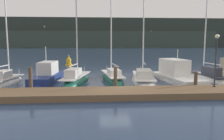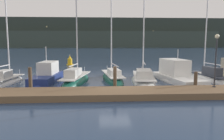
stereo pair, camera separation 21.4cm
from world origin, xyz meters
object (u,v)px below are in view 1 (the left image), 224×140
(sailboat_berth_4, at_px, (76,81))
(sailboat_berth_6, at_px, (143,80))
(sailboat_berth_2, at_px, (7,82))
(sailboat_berth_8, at_px, (206,78))
(motorboat_berth_7, at_px, (177,78))
(channel_buoy, at_px, (69,61))
(dock_lamppost, at_px, (216,52))
(sailboat_berth_5, at_px, (112,79))
(motorboat_berth_3, at_px, (47,79))

(sailboat_berth_4, xyz_separation_m, sailboat_berth_6, (6.57, 0.55, -0.01))
(sailboat_berth_4, distance_m, sailboat_berth_6, 6.59)
(sailboat_berth_2, height_order, sailboat_berth_8, sailboat_berth_8)
(motorboat_berth_7, distance_m, sailboat_berth_8, 3.40)
(channel_buoy, relative_size, dock_lamppost, 0.43)
(sailboat_berth_2, bearing_deg, sailboat_berth_8, 1.83)
(motorboat_berth_7, bearing_deg, sailboat_berth_5, 170.72)
(sailboat_berth_4, xyz_separation_m, dock_lamppost, (10.95, -4.68, 2.97))
(motorboat_berth_3, distance_m, sailboat_berth_6, 9.42)
(motorboat_berth_3, height_order, dock_lamppost, dock_lamppost)
(sailboat_berth_4, bearing_deg, channel_buoy, 99.25)
(sailboat_berth_4, distance_m, channel_buoy, 16.36)
(sailboat_berth_4, height_order, sailboat_berth_5, sailboat_berth_4)
(sailboat_berth_6, height_order, sailboat_berth_8, sailboat_berth_6)
(channel_buoy, bearing_deg, motorboat_berth_7, -52.02)
(sailboat_berth_5, height_order, motorboat_berth_7, sailboat_berth_5)
(channel_buoy, bearing_deg, sailboat_berth_2, -103.11)
(sailboat_berth_8, bearing_deg, dock_lamppost, -112.24)
(motorboat_berth_7, xyz_separation_m, channel_buoy, (-12.46, 15.96, 0.26))
(dock_lamppost, bearing_deg, sailboat_berth_4, 156.85)
(sailboat_berth_5, relative_size, dock_lamppost, 2.43)
(motorboat_berth_3, bearing_deg, sailboat_berth_8, 0.29)
(dock_lamppost, bearing_deg, motorboat_berth_7, 102.99)
(sailboat_berth_4, distance_m, sailboat_berth_5, 3.75)
(sailboat_berth_5, distance_m, channel_buoy, 16.17)
(motorboat_berth_3, bearing_deg, sailboat_berth_2, -171.23)
(sailboat_berth_2, relative_size, sailboat_berth_6, 0.79)
(sailboat_berth_5, relative_size, motorboat_berth_7, 1.25)
(motorboat_berth_7, relative_size, channel_buoy, 4.50)
(sailboat_berth_4, bearing_deg, motorboat_berth_3, 166.85)
(sailboat_berth_4, relative_size, motorboat_berth_7, 1.42)
(sailboat_berth_2, height_order, motorboat_berth_7, sailboat_berth_2)
(sailboat_berth_4, xyz_separation_m, sailboat_berth_5, (3.55, 1.21, -0.05))
(sailboat_berth_2, relative_size, channel_buoy, 4.89)
(sailboat_berth_4, height_order, dock_lamppost, sailboat_berth_4)
(channel_buoy, bearing_deg, sailboat_berth_5, -67.53)
(sailboat_berth_2, height_order, sailboat_berth_5, sailboat_berth_5)
(motorboat_berth_3, bearing_deg, sailboat_berth_5, 4.85)
(sailboat_berth_5, bearing_deg, dock_lamppost, -38.50)
(sailboat_berth_6, height_order, channel_buoy, sailboat_berth_6)
(sailboat_berth_8, distance_m, dock_lamppost, 6.58)
(motorboat_berth_3, height_order, motorboat_berth_7, motorboat_berth_3)
(sailboat_berth_5, bearing_deg, sailboat_berth_8, -2.74)
(motorboat_berth_3, xyz_separation_m, sailboat_berth_5, (6.39, 0.54, -0.23))
(sailboat_berth_6, relative_size, channel_buoy, 6.22)
(motorboat_berth_3, height_order, channel_buoy, motorboat_berth_3)
(sailboat_berth_6, bearing_deg, sailboat_berth_2, -178.09)
(sailboat_berth_6, bearing_deg, dock_lamppost, -50.05)
(motorboat_berth_7, relative_size, dock_lamppost, 1.94)
(sailboat_berth_8, bearing_deg, channel_buoy, 135.75)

